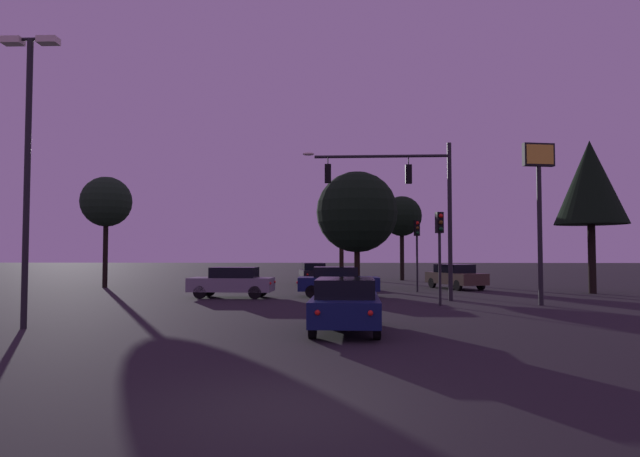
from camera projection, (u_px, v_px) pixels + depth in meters
name	position (u px, v px, depth m)	size (l,w,h in m)	color
ground_plane	(324.00, 290.00, 32.24)	(168.00, 168.00, 0.00)	black
traffic_signal_mast_arm	(408.00, 192.00, 25.37)	(7.04, 0.48, 7.43)	#232326
traffic_light_corner_left	(417.00, 241.00, 30.84)	(0.33, 0.37, 4.11)	#232326
traffic_light_corner_right	(440.00, 239.00, 22.92)	(0.36, 0.38, 3.99)	#232326
car_nearside_lane	(346.00, 304.00, 15.42)	(2.04, 4.33, 1.52)	#0F1947
car_crossing_left	(232.00, 282.00, 26.85)	(4.29, 1.95, 1.52)	gray
car_crossing_right	(338.00, 281.00, 27.43)	(4.19, 1.89, 1.52)	#0F1947
car_far_lane	(455.00, 276.00, 33.30)	(3.26, 4.61, 1.52)	#473828
car_parked_lot	(313.00, 273.00, 38.44)	(2.31, 4.28, 1.52)	black
parking_lot_lamp_post	(28.00, 145.00, 16.17)	(1.70, 0.36, 8.79)	#232326
store_sign_illuminated	(539.00, 186.00, 23.17)	(1.42, 0.49, 6.98)	#232326
tree_behind_sign	(341.00, 215.00, 47.26)	(3.49, 3.49, 7.33)	black
tree_left_far	(590.00, 183.00, 29.80)	(3.86, 3.86, 8.50)	black
tree_center_horizon	(357.00, 212.00, 34.06)	(5.14, 5.14, 7.40)	black
tree_right_cluster	(402.00, 217.00, 43.71)	(3.26, 3.26, 6.84)	black
tree_lot_edge	(106.00, 202.00, 34.77)	(3.24, 3.24, 7.16)	black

